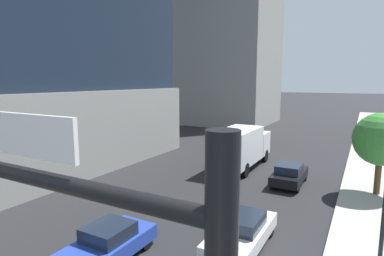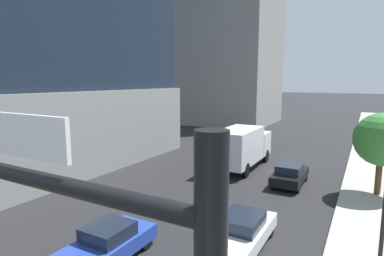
{
  "view_description": "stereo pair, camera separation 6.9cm",
  "coord_description": "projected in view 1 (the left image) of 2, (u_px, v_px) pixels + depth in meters",
  "views": [
    {
      "loc": [
        6.83,
        1.32,
        7.06
      ],
      "look_at": [
        -0.66,
        14.84,
        4.73
      ],
      "focal_mm": 29.46,
      "sensor_mm": 36.0,
      "label": 1
    },
    {
      "loc": [
        6.89,
        1.35,
        7.06
      ],
      "look_at": [
        -0.66,
        14.84,
        4.73
      ],
      "focal_mm": 29.46,
      "sensor_mm": 36.0,
      "label": 2
    }
  ],
  "objects": [
    {
      "name": "car_black",
      "position": [
        289.0,
        174.0,
        21.5
      ],
      "size": [
        1.83,
        4.1,
        1.46
      ],
      "color": "black",
      "rests_on": "ground"
    },
    {
      "name": "box_truck",
      "position": [
        242.0,
        146.0,
        25.38
      ],
      "size": [
        2.48,
        7.5,
        3.33
      ],
      "color": "silver",
      "rests_on": "ground"
    },
    {
      "name": "sidewalk",
      "position": [
        381.0,
        214.0,
        16.67
      ],
      "size": [
        4.37,
        120.0,
        0.15
      ],
      "primitive_type": "cube",
      "color": "#9E9B93",
      "rests_on": "ground"
    },
    {
      "name": "car_white",
      "position": [
        242.0,
        232.0,
        13.4
      ],
      "size": [
        1.88,
        4.59,
        1.43
      ],
      "color": "silver",
      "rests_on": "ground"
    },
    {
      "name": "street_tree",
      "position": [
        381.0,
        139.0,
        18.92
      ],
      "size": [
        3.2,
        3.2,
        5.03
      ],
      "color": "brown",
      "rests_on": "sidewalk"
    },
    {
      "name": "car_blue",
      "position": [
        108.0,
        243.0,
        12.44
      ],
      "size": [
        1.89,
        4.07,
        1.43
      ],
      "color": "#233D9E",
      "rests_on": "ground"
    },
    {
      "name": "construction_building",
      "position": [
        230.0,
        26.0,
        51.6
      ],
      "size": [
        14.85,
        26.99,
        36.76
      ],
      "color": "gray",
      "rests_on": "ground"
    }
  ]
}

